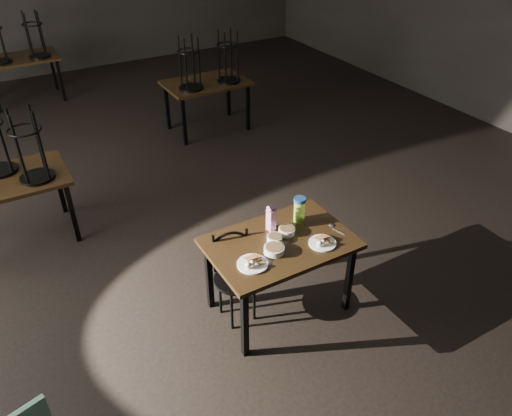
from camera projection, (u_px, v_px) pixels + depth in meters
room at (182, 3)px, 4.43m from camera, size 12.00×12.04×3.22m
main_table at (280, 249)px, 4.18m from camera, size 1.20×0.80×0.75m
plate_left at (252, 263)px, 3.87m from camera, size 0.25×0.25×0.08m
plate_right at (323, 242)px, 4.09m from camera, size 0.23×0.23×0.07m
bowl_near at (275, 238)px, 4.12m from camera, size 0.13×0.13×0.05m
bowl_far at (287, 231)px, 4.20m from camera, size 0.14×0.14×0.05m
bowl_big at (274, 250)px, 3.99m from camera, size 0.17×0.17×0.06m
juice_carton at (271, 218)px, 4.20m from camera, size 0.07×0.07×0.25m
water_bottle at (299, 209)px, 4.31m from camera, size 0.13×0.13×0.23m
spoon at (332, 226)px, 4.30m from camera, size 0.06×0.20×0.01m
bentwood_chair at (234, 270)px, 4.24m from camera, size 0.41×0.40×0.81m
bg_table_left at (3, 177)px, 4.94m from camera, size 1.20×0.80×1.48m
bg_table_right at (207, 82)px, 7.27m from camera, size 1.20×0.80×1.48m
bg_table_far at (20, 58)px, 8.25m from camera, size 1.20×0.80×1.48m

